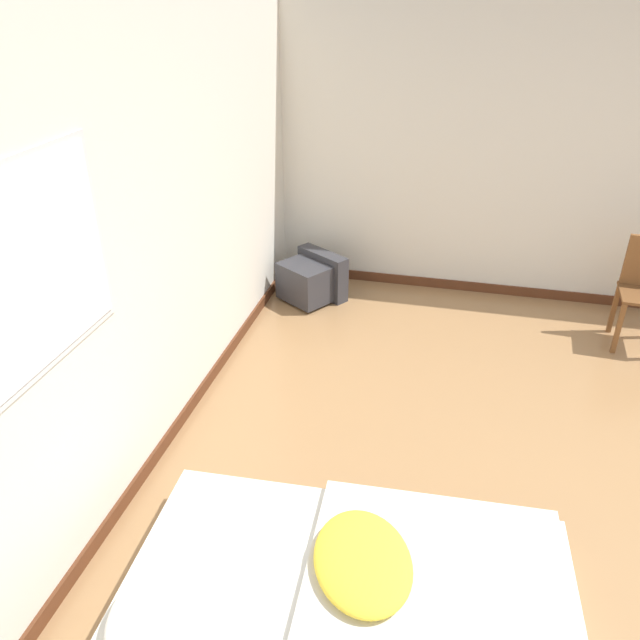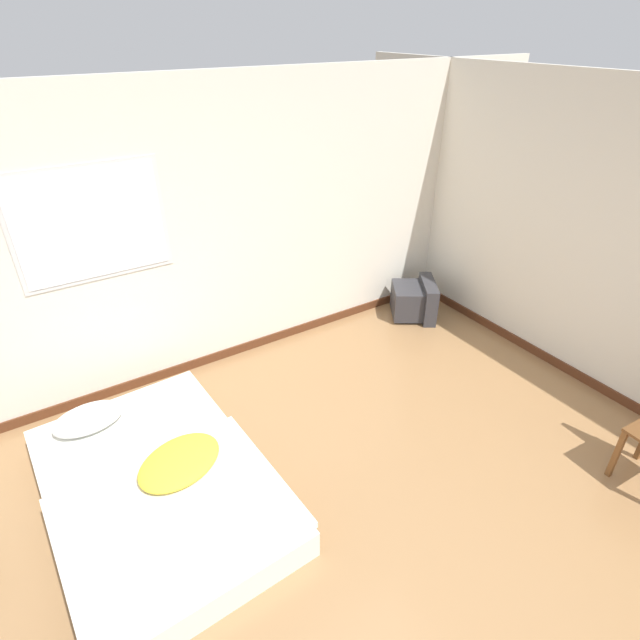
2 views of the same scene
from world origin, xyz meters
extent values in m
plane|color=#997047|center=(0.00, 0.00, 0.00)|extent=(20.00, 20.00, 0.00)
cube|color=silver|center=(0.00, 2.97, 1.30)|extent=(8.27, 0.06, 2.60)
cube|color=#562D19|center=(0.00, 2.93, 0.04)|extent=(8.27, 0.02, 0.09)
cube|color=silver|center=(-0.67, 2.93, 1.58)|extent=(1.13, 0.01, 0.91)
cube|color=white|center=(-0.67, 2.93, 1.58)|extent=(1.06, 0.01, 0.84)
cube|color=silver|center=(-0.83, 1.57, 0.11)|extent=(1.44, 2.09, 0.22)
ellipsoid|color=white|center=(-1.10, 2.35, 0.29)|extent=(0.54, 0.36, 0.14)
cube|color=silver|center=(-0.81, 1.19, 0.24)|extent=(1.42, 1.24, 0.05)
ellipsoid|color=yellow|center=(-0.66, 1.53, 0.31)|extent=(0.72, 0.62, 0.11)
cube|color=#333338|center=(2.34, 2.59, 0.20)|extent=(0.51, 0.54, 0.34)
cube|color=#333338|center=(2.53, 2.47, 0.21)|extent=(0.41, 0.53, 0.42)
cube|color=black|center=(2.59, 2.43, 0.22)|extent=(0.25, 0.37, 0.31)
cube|color=brown|center=(2.06, -0.02, 0.22)|extent=(0.04, 0.04, 0.44)
camera|label=1|loc=(-2.59, 1.26, 2.63)|focal=35.00mm
camera|label=2|loc=(-1.15, -1.04, 2.92)|focal=28.00mm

